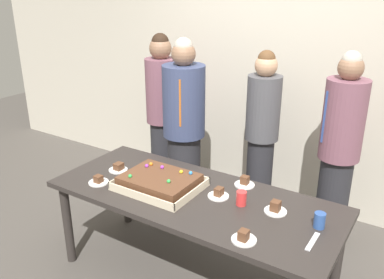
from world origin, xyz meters
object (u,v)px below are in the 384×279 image
(plated_slice_near_left, at_px, (99,181))
(person_serving_front, at_px, (184,131))
(plated_slice_near_right, at_px, (244,238))
(drink_cup_nearest, at_px, (241,198))
(party_table, at_px, (193,204))
(plated_slice_far_left, at_px, (275,208))
(person_striped_tie_right, at_px, (262,136))
(plated_slice_center_back, at_px, (118,168))
(sheet_cake, at_px, (160,182))
(cake_server_utensil, at_px, (313,241))
(person_green_shirt_behind, at_px, (162,113))
(plated_slice_far_right, at_px, (219,194))
(plated_slice_center_front, at_px, (245,183))
(person_far_right_suit, at_px, (339,152))
(drink_cup_middle, at_px, (320,220))

(plated_slice_near_left, bearing_deg, person_serving_front, 82.24)
(plated_slice_near_right, bearing_deg, drink_cup_nearest, 118.25)
(party_table, relative_size, plated_slice_near_left, 13.94)
(person_serving_front, bearing_deg, plated_slice_far_left, 39.82)
(party_table, bearing_deg, plated_slice_near_left, -161.49)
(person_striped_tie_right, bearing_deg, drink_cup_nearest, 32.11)
(plated_slice_center_back, xyz_separation_m, person_serving_front, (0.15, 0.72, 0.13))
(sheet_cake, height_order, cake_server_utensil, sheet_cake)
(drink_cup_nearest, bearing_deg, person_green_shirt_behind, 144.84)
(plated_slice_far_right, distance_m, person_striped_tie_right, 1.02)
(plated_slice_near_left, distance_m, plated_slice_center_front, 1.10)
(person_serving_front, distance_m, person_striped_tie_right, 0.70)
(sheet_cake, height_order, person_serving_front, person_serving_front)
(party_table, height_order, cake_server_utensil, cake_server_utensil)
(plated_slice_near_right, relative_size, cake_server_utensil, 0.75)
(plated_slice_center_front, bearing_deg, cake_server_utensil, -33.78)
(party_table, xyz_separation_m, person_far_right_suit, (0.74, 1.01, 0.22))
(plated_slice_near_left, height_order, drink_cup_middle, drink_cup_middle)
(party_table, bearing_deg, drink_cup_nearest, 9.21)
(plated_slice_far_right, height_order, person_serving_front, person_serving_front)
(party_table, relative_size, person_striped_tie_right, 1.29)
(plated_slice_near_left, xyz_separation_m, plated_slice_far_left, (1.28, 0.33, 0.01))
(plated_slice_far_left, relative_size, plated_slice_center_back, 1.00)
(person_striped_tie_right, bearing_deg, plated_slice_far_left, 44.08)
(drink_cup_nearest, distance_m, person_green_shirt_behind, 1.69)
(plated_slice_near_left, xyz_separation_m, person_striped_tie_right, (0.74, 1.31, 0.10))
(plated_slice_far_right, relative_size, drink_cup_nearest, 1.50)
(plated_slice_far_left, xyz_separation_m, person_far_right_suit, (0.16, 0.91, 0.12))
(plated_slice_center_back, distance_m, cake_server_utensil, 1.61)
(person_striped_tie_right, relative_size, person_far_right_suit, 0.96)
(person_striped_tie_right, height_order, person_far_right_suit, person_far_right_suit)
(plated_slice_far_left, height_order, person_green_shirt_behind, person_green_shirt_behind)
(plated_slice_far_right, xyz_separation_m, person_serving_front, (-0.73, 0.66, 0.13))
(plated_slice_center_front, bearing_deg, plated_slice_near_right, -64.70)
(sheet_cake, bearing_deg, plated_slice_far_left, 9.12)
(drink_cup_nearest, bearing_deg, plated_slice_center_front, 111.10)
(plated_slice_far_right, bearing_deg, person_serving_front, 137.92)
(sheet_cake, bearing_deg, plated_slice_near_left, -155.87)
(plated_slice_far_left, distance_m, plated_slice_center_back, 1.30)
(sheet_cake, xyz_separation_m, person_far_right_suit, (1.01, 1.05, 0.09))
(person_serving_front, bearing_deg, person_green_shirt_behind, -143.58)
(plated_slice_center_front, xyz_separation_m, person_striped_tie_right, (-0.20, 0.75, 0.09))
(sheet_cake, distance_m, person_serving_front, 0.83)
(person_striped_tie_right, bearing_deg, person_green_shirt_behind, -71.77)
(party_table, bearing_deg, drink_cup_middle, 4.46)
(plated_slice_near_right, xyz_separation_m, person_striped_tie_right, (-0.50, 1.39, 0.09))
(plated_slice_far_left, bearing_deg, drink_cup_nearest, -170.50)
(plated_slice_far_left, relative_size, cake_server_utensil, 0.75)
(plated_slice_center_front, bearing_deg, plated_slice_far_right, -107.18)
(plated_slice_center_front, bearing_deg, person_green_shirt_behind, 151.22)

